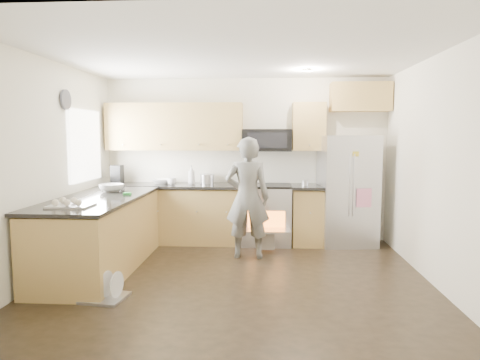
# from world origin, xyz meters

# --- Properties ---
(ground) EXTENTS (4.50, 4.50, 0.00)m
(ground) POSITION_xyz_m (0.00, 0.00, 0.00)
(ground) COLOR black
(ground) RESTS_ON ground
(room_shell) EXTENTS (4.54, 4.04, 2.62)m
(room_shell) POSITION_xyz_m (-0.04, 0.02, 1.67)
(room_shell) COLOR white
(room_shell) RESTS_ON ground
(back_cabinet_run) EXTENTS (4.45, 0.64, 2.50)m
(back_cabinet_run) POSITION_xyz_m (-0.59, 1.75, 0.96)
(back_cabinet_run) COLOR #AD8945
(back_cabinet_run) RESTS_ON ground
(peninsula) EXTENTS (0.96, 2.36, 1.03)m
(peninsula) POSITION_xyz_m (-1.75, 0.25, 0.46)
(peninsula) COLOR #AD8945
(peninsula) RESTS_ON ground
(stove_range) EXTENTS (0.76, 0.97, 1.79)m
(stove_range) POSITION_xyz_m (0.35, 1.69, 0.68)
(stove_range) COLOR #B7B7BC
(stove_range) RESTS_ON ground
(refrigerator) EXTENTS (0.90, 0.74, 1.69)m
(refrigerator) POSITION_xyz_m (1.60, 1.70, 0.85)
(refrigerator) COLOR #B7B7BC
(refrigerator) RESTS_ON ground
(person) EXTENTS (0.62, 0.41, 1.67)m
(person) POSITION_xyz_m (0.09, 0.90, 0.84)
(person) COLOR slate
(person) RESTS_ON ground
(dish_rack) EXTENTS (0.54, 0.46, 0.30)m
(dish_rack) POSITION_xyz_m (-1.35, -0.73, 0.08)
(dish_rack) COLOR #B7B7BC
(dish_rack) RESTS_ON ground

